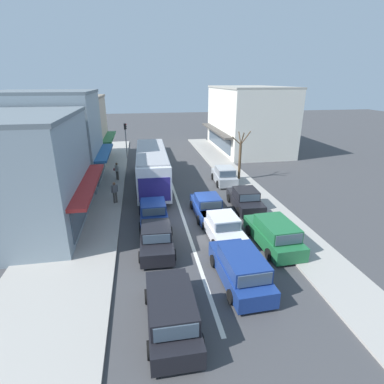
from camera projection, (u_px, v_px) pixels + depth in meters
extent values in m
plane|color=#3F3F42|center=(184.00, 220.00, 20.10)|extent=(140.00, 140.00, 0.00)
cube|color=silver|center=(176.00, 198.00, 23.79)|extent=(0.20, 28.00, 0.01)
cube|color=#A39E96|center=(91.00, 194.00, 24.51)|extent=(5.20, 44.00, 0.14)
cube|color=#A39E96|center=(243.00, 185.00, 26.61)|extent=(2.80, 44.00, 0.12)
cube|color=#84939E|center=(13.00, 177.00, 17.88)|extent=(7.54, 9.28, 6.81)
cube|color=maroon|center=(88.00, 184.00, 18.81)|extent=(1.10, 8.54, 0.20)
cube|color=#425160|center=(84.00, 203.00, 19.20)|extent=(0.06, 7.43, 1.80)
cube|color=slate|center=(0.00, 116.00, 16.64)|extent=(7.70, 9.28, 0.24)
cube|color=#84939E|center=(50.00, 141.00, 25.77)|extent=(7.80, 7.65, 7.77)
cube|color=#23568E|center=(104.00, 153.00, 26.89)|extent=(1.10, 7.04, 0.20)
cube|color=#425160|center=(101.00, 167.00, 27.28)|extent=(0.06, 6.12, 1.80)
cube|color=slate|center=(42.00, 92.00, 24.37)|extent=(7.96, 7.65, 0.24)
cube|color=#B2A38E|center=(70.00, 131.00, 33.24)|extent=(7.38, 7.84, 6.98)
cube|color=#2D703D|center=(109.00, 137.00, 34.19)|extent=(1.10, 7.21, 0.20)
cube|color=#425160|center=(106.00, 148.00, 34.58)|extent=(0.06, 6.27, 1.80)
cube|color=gray|center=(65.00, 97.00, 31.98)|extent=(7.54, 7.84, 0.24)
cube|color=silver|center=(248.00, 120.00, 39.02)|extent=(7.71, 13.41, 7.84)
cube|color=#4C4742|center=(216.00, 130.00, 38.76)|extent=(1.10, 12.34, 0.20)
cube|color=#425160|center=(219.00, 140.00, 39.28)|extent=(0.06, 10.73, 1.80)
cube|color=#A19D92|center=(250.00, 87.00, 37.60)|extent=(7.87, 13.41, 0.24)
cube|color=silver|center=(152.00, 166.00, 26.03)|extent=(2.69, 10.84, 2.70)
cube|color=#425160|center=(152.00, 162.00, 25.88)|extent=(2.72, 10.41, 0.90)
cube|color=navy|center=(155.00, 190.00, 21.07)|extent=(2.25, 0.10, 1.76)
cube|color=#A8A8AC|center=(151.00, 151.00, 25.53)|extent=(2.55, 9.98, 0.12)
cylinder|color=black|center=(139.00, 170.00, 29.39)|extent=(0.28, 0.96, 0.96)
cylinder|color=black|center=(164.00, 169.00, 29.75)|extent=(0.28, 0.96, 0.96)
cylinder|color=black|center=(138.00, 193.00, 23.55)|extent=(0.28, 0.96, 0.96)
cylinder|color=black|center=(170.00, 191.00, 23.91)|extent=(0.28, 0.96, 0.96)
cube|color=navy|center=(240.00, 271.00, 13.86)|extent=(1.92, 4.56, 0.76)
cube|color=navy|center=(243.00, 262.00, 13.29)|extent=(1.73, 2.66, 0.68)
cube|color=#425160|center=(233.00, 247.00, 14.50)|extent=(1.51, 0.11, 0.58)
cube|color=#425160|center=(255.00, 280.00, 12.08)|extent=(1.48, 0.11, 0.54)
cylinder|color=black|center=(213.00, 261.00, 15.00)|extent=(0.20, 0.63, 0.62)
cylinder|color=black|center=(246.00, 257.00, 15.34)|extent=(0.20, 0.63, 0.62)
cylinder|color=black|center=(231.00, 297.00, 12.53)|extent=(0.20, 0.63, 0.62)
cylinder|color=black|center=(270.00, 291.00, 12.87)|extent=(0.20, 0.63, 0.62)
cube|color=navy|center=(154.00, 215.00, 19.66)|extent=(1.74, 4.21, 0.72)
cube|color=navy|center=(153.00, 206.00, 19.33)|extent=(1.57, 1.81, 0.60)
cube|color=#425160|center=(153.00, 201.00, 20.18)|extent=(1.44, 0.07, 0.51)
cube|color=#425160|center=(154.00, 212.00, 18.49)|extent=(1.40, 0.07, 0.48)
cylinder|color=black|center=(140.00, 211.00, 20.76)|extent=(0.18, 0.62, 0.62)
cylinder|color=black|center=(165.00, 209.00, 21.03)|extent=(0.18, 0.62, 0.62)
cylinder|color=black|center=(141.00, 227.00, 18.43)|extent=(0.18, 0.62, 0.62)
cylinder|color=black|center=(169.00, 225.00, 18.70)|extent=(0.18, 0.62, 0.62)
cube|color=black|center=(157.00, 240.00, 16.52)|extent=(1.87, 4.26, 0.72)
cube|color=black|center=(156.00, 231.00, 16.20)|extent=(1.62, 1.86, 0.60)
cube|color=#425160|center=(156.00, 223.00, 17.05)|extent=(1.44, 0.11, 0.51)
cube|color=#425160|center=(157.00, 239.00, 15.35)|extent=(1.41, 0.11, 0.48)
cylinder|color=black|center=(142.00, 234.00, 17.65)|extent=(0.20, 0.63, 0.62)
cylinder|color=black|center=(171.00, 232.00, 17.87)|extent=(0.20, 0.63, 0.62)
cylinder|color=black|center=(141.00, 257.00, 15.32)|extent=(0.20, 0.63, 0.62)
cylinder|color=black|center=(174.00, 255.00, 15.53)|extent=(0.20, 0.63, 0.62)
cube|color=black|center=(171.00, 313.00, 11.36)|extent=(1.76, 4.50, 0.76)
cube|color=black|center=(172.00, 304.00, 10.78)|extent=(1.64, 2.60, 0.68)
cube|color=#425160|center=(168.00, 282.00, 12.00)|extent=(1.51, 0.06, 0.58)
cube|color=#425160|center=(176.00, 333.00, 9.56)|extent=(1.48, 0.06, 0.54)
cylinder|color=black|center=(147.00, 297.00, 12.53)|extent=(0.18, 0.62, 0.62)
cylinder|color=black|center=(188.00, 292.00, 12.82)|extent=(0.18, 0.62, 0.62)
cylinder|color=black|center=(150.00, 350.00, 10.04)|extent=(0.18, 0.62, 0.62)
cylinder|color=black|center=(201.00, 343.00, 10.33)|extent=(0.18, 0.62, 0.62)
cube|color=navy|center=(207.00, 209.00, 20.61)|extent=(1.75, 4.21, 0.72)
cube|color=navy|center=(208.00, 200.00, 20.29)|extent=(1.57, 1.81, 0.60)
cube|color=#425160|center=(205.00, 195.00, 21.13)|extent=(1.44, 0.07, 0.51)
cube|color=#425160|center=(211.00, 206.00, 19.44)|extent=(1.40, 0.07, 0.48)
cylinder|color=black|center=(192.00, 205.00, 21.70)|extent=(0.18, 0.62, 0.62)
cylinder|color=black|center=(215.00, 203.00, 21.98)|extent=(0.18, 0.62, 0.62)
cylinder|color=black|center=(199.00, 220.00, 19.37)|extent=(0.18, 0.62, 0.62)
cylinder|color=black|center=(224.00, 218.00, 19.66)|extent=(0.18, 0.62, 0.62)
cube|color=silver|center=(222.00, 229.00, 17.73)|extent=(1.89, 4.27, 0.72)
cube|color=silver|center=(223.00, 220.00, 17.41)|extent=(1.63, 1.86, 0.60)
cube|color=#425160|center=(219.00, 214.00, 18.25)|extent=(1.44, 0.12, 0.51)
cube|color=#425160|center=(228.00, 227.00, 16.56)|extent=(1.41, 0.12, 0.48)
cylinder|color=black|center=(203.00, 224.00, 18.78)|extent=(0.21, 0.63, 0.62)
cylinder|color=black|center=(229.00, 222.00, 19.12)|extent=(0.21, 0.63, 0.62)
cylinder|color=black|center=(214.00, 245.00, 16.48)|extent=(0.21, 0.63, 0.62)
cylinder|color=black|center=(244.00, 241.00, 16.82)|extent=(0.21, 0.63, 0.62)
cube|color=#1E6638|center=(273.00, 236.00, 16.93)|extent=(1.94, 4.57, 0.76)
cube|color=#1E6638|center=(277.00, 228.00, 16.35)|extent=(1.74, 2.66, 0.68)
cube|color=#425160|center=(266.00, 218.00, 17.56)|extent=(1.51, 0.12, 0.58)
cube|color=#425160|center=(289.00, 240.00, 15.14)|extent=(1.48, 0.12, 0.54)
cylinder|color=black|center=(249.00, 230.00, 18.06)|extent=(0.20, 0.63, 0.62)
cylinder|color=black|center=(276.00, 227.00, 18.41)|extent=(0.20, 0.63, 0.62)
cylinder|color=black|center=(269.00, 254.00, 15.59)|extent=(0.20, 0.63, 0.62)
cylinder|color=black|center=(299.00, 250.00, 15.94)|extent=(0.20, 0.63, 0.62)
cube|color=black|center=(245.00, 201.00, 21.83)|extent=(1.86, 4.25, 0.72)
cube|color=black|center=(246.00, 193.00, 21.51)|extent=(1.62, 1.85, 0.60)
cube|color=#425160|center=(242.00, 189.00, 22.36)|extent=(1.44, 0.11, 0.51)
cube|color=#425160|center=(250.00, 198.00, 20.66)|extent=(1.41, 0.11, 0.48)
cylinder|color=black|center=(229.00, 198.00, 22.96)|extent=(0.20, 0.63, 0.62)
cylinder|color=black|center=(251.00, 197.00, 23.18)|extent=(0.20, 0.63, 0.62)
cylinder|color=black|center=(238.00, 212.00, 20.62)|extent=(0.20, 0.63, 0.62)
cylinder|color=black|center=(262.00, 210.00, 20.85)|extent=(0.20, 0.63, 0.62)
cube|color=#9EA3A8|center=(224.00, 177.00, 27.13)|extent=(1.78, 3.76, 0.76)
cube|color=#9EA3A8|center=(225.00, 171.00, 26.61)|extent=(1.59, 1.96, 0.64)
cube|color=#425160|center=(223.00, 168.00, 27.51)|extent=(1.40, 0.11, 0.54)
cube|color=#425160|center=(228.00, 174.00, 25.71)|extent=(1.37, 0.11, 0.51)
cylinder|color=black|center=(213.00, 176.00, 28.14)|extent=(0.20, 0.63, 0.62)
cylinder|color=black|center=(230.00, 176.00, 28.34)|extent=(0.20, 0.63, 0.62)
cylinder|color=black|center=(218.00, 184.00, 26.08)|extent=(0.20, 0.63, 0.62)
cylinder|color=black|center=(236.00, 183.00, 26.28)|extent=(0.20, 0.63, 0.62)
cylinder|color=gray|center=(126.00, 142.00, 34.67)|extent=(0.12, 0.12, 4.20)
cube|color=black|center=(125.00, 126.00, 34.06)|extent=(0.24, 0.24, 0.68)
sphere|color=red|center=(126.00, 124.00, 34.00)|extent=(0.13, 0.13, 0.13)
sphere|color=black|center=(126.00, 126.00, 34.08)|extent=(0.13, 0.13, 0.13)
sphere|color=black|center=(126.00, 128.00, 34.16)|extent=(0.13, 0.13, 0.13)
cylinder|color=brown|center=(240.00, 163.00, 27.63)|extent=(0.24, 0.24, 3.33)
cylinder|color=brown|center=(240.00, 138.00, 27.18)|extent=(0.10, 0.78, 1.11)
cylinder|color=brown|center=(246.00, 138.00, 26.91)|extent=(0.95, 0.10, 1.24)
cylinder|color=brown|center=(242.00, 139.00, 26.51)|extent=(0.10, 0.80, 1.23)
cylinder|color=brown|center=(237.00, 141.00, 26.85)|extent=(0.88, 0.10, 0.80)
cylinder|color=#4C4742|center=(118.00, 176.00, 27.54)|extent=(0.14, 0.14, 0.84)
cylinder|color=#4C4742|center=(117.00, 175.00, 27.65)|extent=(0.14, 0.14, 0.84)
cube|color=beige|center=(117.00, 168.00, 27.35)|extent=(0.40, 0.42, 0.56)
sphere|color=brown|center=(116.00, 164.00, 27.21)|extent=(0.22, 0.22, 0.22)
cylinder|color=beige|center=(118.00, 169.00, 27.21)|extent=(0.09, 0.09, 0.54)
cylinder|color=beige|center=(115.00, 168.00, 27.50)|extent=(0.09, 0.09, 0.54)
cube|color=maroon|center=(115.00, 169.00, 27.59)|extent=(0.25, 0.23, 0.22)
cylinder|color=#4C4742|center=(116.00, 197.00, 22.47)|extent=(0.14, 0.14, 0.84)
cylinder|color=#4C4742|center=(114.00, 198.00, 22.36)|extent=(0.14, 0.14, 0.84)
cube|color=slate|center=(114.00, 189.00, 22.17)|extent=(0.42, 0.38, 0.56)
sphere|color=#9E7051|center=(114.00, 184.00, 22.03)|extent=(0.22, 0.22, 0.22)
cylinder|color=slate|center=(117.00, 188.00, 22.32)|extent=(0.09, 0.09, 0.54)
cylinder|color=slate|center=(111.00, 189.00, 22.02)|extent=(0.09, 0.09, 0.54)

